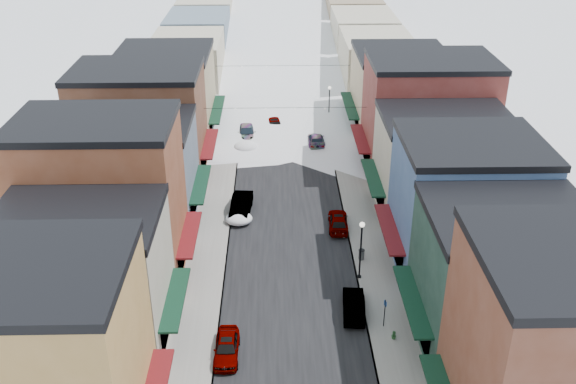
{
  "coord_description": "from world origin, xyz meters",
  "views": [
    {
      "loc": [
        -1.1,
        -21.14,
        28.18
      ],
      "look_at": [
        0.0,
        27.87,
        2.91
      ],
      "focal_mm": 40.0,
      "sensor_mm": 36.0,
      "label": 1
    }
  ],
  "objects_px": {
    "car_green_sedan": "(354,305)",
    "trash_can": "(361,254)",
    "streetlamp_near": "(361,243)",
    "car_dark_hatch": "(241,206)",
    "car_silver_sedan": "(227,347)"
  },
  "relations": [
    {
      "from": "car_green_sedan",
      "to": "streetlamp_near",
      "type": "height_order",
      "value": "streetlamp_near"
    },
    {
      "from": "car_green_sedan",
      "to": "trash_can",
      "type": "distance_m",
      "value": 6.78
    },
    {
      "from": "car_green_sedan",
      "to": "streetlamp_near",
      "type": "relative_size",
      "value": 0.88
    },
    {
      "from": "car_dark_hatch",
      "to": "streetlamp_near",
      "type": "relative_size",
      "value": 1.01
    },
    {
      "from": "car_green_sedan",
      "to": "streetlamp_near",
      "type": "xyz_separation_m",
      "value": [
        0.9,
        4.15,
        2.48
      ]
    },
    {
      "from": "car_dark_hatch",
      "to": "trash_can",
      "type": "relative_size",
      "value": 5.74
    },
    {
      "from": "car_dark_hatch",
      "to": "streetlamp_near",
      "type": "bearing_deg",
      "value": -43.3
    },
    {
      "from": "car_silver_sedan",
      "to": "car_green_sedan",
      "type": "relative_size",
      "value": 0.93
    },
    {
      "from": "car_green_sedan",
      "to": "trash_can",
      "type": "relative_size",
      "value": 4.99
    },
    {
      "from": "car_green_sedan",
      "to": "car_dark_hatch",
      "type": "bearing_deg",
      "value": -55.17
    },
    {
      "from": "trash_can",
      "to": "streetlamp_near",
      "type": "bearing_deg",
      "value": -100.79
    },
    {
      "from": "car_silver_sedan",
      "to": "car_dark_hatch",
      "type": "distance_m",
      "value": 18.7
    },
    {
      "from": "car_silver_sedan",
      "to": "streetlamp_near",
      "type": "bearing_deg",
      "value": 41.65
    },
    {
      "from": "car_green_sedan",
      "to": "trash_can",
      "type": "height_order",
      "value": "car_green_sedan"
    },
    {
      "from": "car_dark_hatch",
      "to": "car_green_sedan",
      "type": "xyz_separation_m",
      "value": [
        8.47,
        -14.52,
        -0.1
      ]
    }
  ]
}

